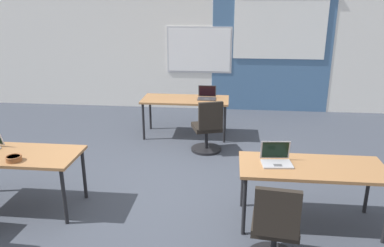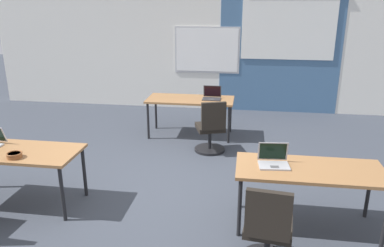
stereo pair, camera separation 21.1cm
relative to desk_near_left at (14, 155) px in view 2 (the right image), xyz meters
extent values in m
plane|color=#383D47|center=(1.75, 0.60, -0.66)|extent=(24.00, 24.00, 0.00)
cube|color=silver|center=(1.75, 4.80, 0.74)|extent=(10.00, 0.20, 2.80)
cube|color=#42668E|center=(3.46, 4.69, 0.74)|extent=(2.65, 0.01, 2.80)
cube|color=#B7B7BC|center=(1.84, 4.69, 0.72)|extent=(1.48, 0.02, 1.04)
cube|color=white|center=(1.84, 4.68, 0.72)|extent=(1.40, 0.02, 0.96)
cube|color=white|center=(3.61, 4.67, 1.27)|extent=(2.00, 0.02, 1.44)
cube|color=olive|center=(0.00, 0.00, 0.04)|extent=(1.60, 0.70, 0.04)
cylinder|color=black|center=(0.74, -0.30, -0.32)|extent=(0.04, 0.04, 0.68)
cylinder|color=black|center=(0.74, 0.30, -0.32)|extent=(0.04, 0.04, 0.68)
cube|color=olive|center=(3.50, 0.00, 0.04)|extent=(1.60, 0.70, 0.04)
cylinder|color=black|center=(2.76, -0.30, -0.32)|extent=(0.04, 0.04, 0.68)
cylinder|color=black|center=(2.76, 0.30, -0.32)|extent=(0.04, 0.04, 0.68)
cylinder|color=black|center=(4.24, 0.30, -0.32)|extent=(0.04, 0.04, 0.68)
cube|color=olive|center=(1.75, 2.80, 0.04)|extent=(1.60, 0.70, 0.04)
cylinder|color=black|center=(1.01, 2.50, -0.32)|extent=(0.04, 0.04, 0.68)
cylinder|color=black|center=(2.49, 2.50, -0.32)|extent=(0.04, 0.04, 0.68)
cylinder|color=black|center=(1.01, 3.10, -0.32)|extent=(0.04, 0.04, 0.68)
cylinder|color=black|center=(2.49, 3.10, -0.32)|extent=(0.04, 0.04, 0.68)
cube|color=#9E9EA3|center=(3.11, -0.01, 0.07)|extent=(0.35, 0.26, 0.02)
cube|color=#4C4C4F|center=(3.12, -0.06, 0.08)|extent=(0.10, 0.07, 0.00)
cube|color=#9E9EA3|center=(3.10, 0.12, 0.19)|extent=(0.33, 0.07, 0.22)
cube|color=black|center=(3.10, 0.12, 0.19)|extent=(0.30, 0.06, 0.19)
cylinder|color=black|center=(3.04, -0.72, -0.45)|extent=(0.06, 0.06, 0.34)
cube|color=black|center=(3.04, -0.72, -0.24)|extent=(0.49, 0.49, 0.08)
cube|color=black|center=(3.01, -0.97, 0.03)|extent=(0.40, 0.11, 0.46)
sphere|color=black|center=(3.07, -0.49, -0.64)|extent=(0.04, 0.04, 0.04)
cube|color=#333338|center=(2.15, 2.80, 0.07)|extent=(0.33, 0.23, 0.02)
cube|color=#4C4C4F|center=(2.15, 2.75, 0.08)|extent=(0.09, 0.06, 0.00)
cube|color=#333338|center=(2.15, 2.93, 0.19)|extent=(0.33, 0.05, 0.22)
cube|color=black|center=(2.15, 2.93, 0.19)|extent=(0.30, 0.04, 0.19)
cylinder|color=black|center=(2.19, 2.09, -0.64)|extent=(0.52, 0.52, 0.04)
cylinder|color=black|center=(2.19, 2.09, -0.45)|extent=(0.06, 0.06, 0.34)
cube|color=black|center=(2.19, 2.09, -0.24)|extent=(0.56, 0.56, 0.08)
cube|color=black|center=(2.27, 1.86, 0.03)|extent=(0.40, 0.19, 0.46)
sphere|color=black|center=(2.12, 2.31, -0.64)|extent=(0.04, 0.04, 0.04)
sphere|color=black|center=(2.43, 2.10, -0.64)|extent=(0.04, 0.04, 0.04)
sphere|color=black|center=(2.01, 1.95, -0.64)|extent=(0.04, 0.04, 0.04)
cylinder|color=brown|center=(0.15, -0.21, 0.09)|extent=(0.17, 0.17, 0.05)
torus|color=brown|center=(0.15, -0.21, 0.11)|extent=(0.18, 0.18, 0.02)
cylinder|color=gold|center=(0.15, -0.21, 0.11)|extent=(0.14, 0.14, 0.01)
camera|label=1|loc=(2.57, -3.89, 1.80)|focal=35.09mm
camera|label=2|loc=(2.78, -3.87, 1.80)|focal=35.09mm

